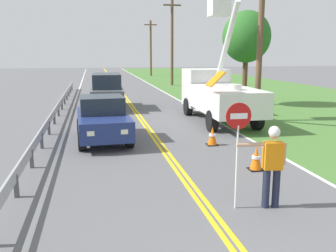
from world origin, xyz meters
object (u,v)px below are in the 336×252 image
flagger_worker (272,162)px  utility_pole_far (151,47)px  traffic_cone_lead (256,159)px  roadside_tree_verge (246,37)px  traffic_cone_mid (212,136)px  utility_pole_mid (172,41)px  oncoming_suv_second (107,91)px  utility_pole_near (261,32)px  oncoming_sedan_nearest (103,119)px  stop_sign_paddle (238,132)px  utility_bucket_truck (217,92)px

flagger_worker → utility_pole_far: (4.58, 46.08, 3.01)m
traffic_cone_lead → roadside_tree_verge: (4.97, 12.60, 3.93)m
utility_pole_far → traffic_cone_lead: (-3.76, -43.58, -3.72)m
utility_pole_far → traffic_cone_lead: 43.90m
traffic_cone_mid → utility_pole_mid: bearing=81.3°
flagger_worker → oncoming_suv_second: size_ratio=0.39×
oncoming_suv_second → utility_pole_far: size_ratio=0.60×
utility_pole_near → oncoming_sedan_nearest: bearing=-160.5°
utility_pole_near → traffic_cone_lead: utility_pole_near is taller
oncoming_sedan_nearest → utility_pole_mid: 24.62m
oncoming_suv_second → utility_pole_near: utility_pole_near is taller
utility_pole_far → utility_pole_near: bearing=-90.6°
oncoming_suv_second → traffic_cone_lead: 13.37m
utility_pole_far → traffic_cone_lead: size_ratio=11.06×
flagger_worker → traffic_cone_lead: size_ratio=2.61×
stop_sign_paddle → oncoming_sedan_nearest: (-2.65, 6.97, -0.88)m
oncoming_sedan_nearest → utility_pole_mid: bearing=71.6°
flagger_worker → oncoming_suv_second: 15.60m
flagger_worker → utility_pole_near: (4.19, 9.76, 3.25)m
utility_pole_near → utility_pole_far: size_ratio=1.06×
stop_sign_paddle → traffic_cone_lead: size_ratio=3.33×
oncoming_sedan_nearest → roadside_tree_verge: (9.19, 8.02, 3.44)m
flagger_worker → oncoming_suv_second: (-2.91, 15.32, 0.01)m
utility_bucket_truck → utility_pole_mid: bearing=84.3°
flagger_worker → utility_pole_mid: bearing=81.9°
flagger_worker → utility_pole_near: bearing=66.8°
utility_pole_near → utility_pole_mid: size_ratio=0.97×
traffic_cone_lead → utility_pole_near: bearing=65.1°
oncoming_suv_second → roadside_tree_verge: (8.69, -0.22, 3.21)m
stop_sign_paddle → utility_pole_mid: (5.04, 30.07, 2.74)m
utility_bucket_truck → oncoming_sedan_nearest: utility_bucket_truck is taller
utility_pole_far → roadside_tree_verge: utility_pole_far is taller
utility_bucket_truck → utility_pole_near: (1.91, -0.56, 2.87)m
utility_pole_near → utility_pole_mid: 20.42m
oncoming_suv_second → utility_pole_mid: (7.18, 14.86, 3.39)m
stop_sign_paddle → utility_pole_mid: 30.61m
oncoming_sedan_nearest → utility_pole_far: size_ratio=0.54×
traffic_cone_lead → utility_pole_far: bearing=85.1°
oncoming_sedan_nearest → traffic_cone_lead: 6.25m
traffic_cone_lead → traffic_cone_mid: bearing=96.1°
utility_pole_far → roadside_tree_verge: size_ratio=1.31×
traffic_cone_mid → utility_bucket_truck: bearing=69.5°
utility_pole_near → roadside_tree_verge: utility_pole_near is taller
oncoming_sedan_nearest → utility_pole_near: utility_pole_near is taller
oncoming_sedan_nearest → utility_bucket_truck: bearing=29.7°
flagger_worker → traffic_cone_lead: (0.82, 2.50, -0.71)m
traffic_cone_lead → roadside_tree_verge: bearing=68.5°
utility_bucket_truck → oncoming_suv_second: 7.22m
stop_sign_paddle → utility_pole_mid: size_ratio=0.27×
utility_bucket_truck → utility_pole_mid: size_ratio=0.80×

